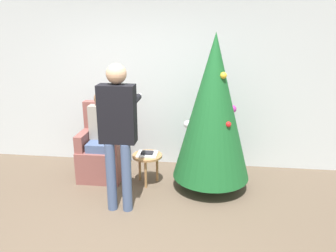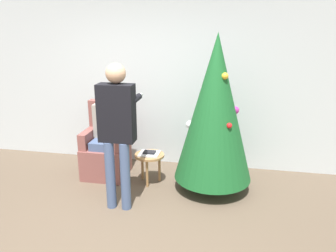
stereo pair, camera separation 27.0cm
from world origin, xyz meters
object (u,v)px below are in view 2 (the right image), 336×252
object	(u,v)px
armchair	(107,150)
person_standing	(117,124)
christmas_tree	(215,109)
person_seated	(105,130)
side_stool	(149,158)

from	to	relation	value
armchair	person_standing	xyz separation A→B (m)	(0.49, -0.85, 0.69)
christmas_tree	person_standing	xyz separation A→B (m)	(-1.11, -0.67, -0.07)
person_seated	side_stool	distance (m)	0.79
person_standing	side_stool	distance (m)	1.01
person_standing	side_stool	world-z (taller)	person_standing
side_stool	person_seated	bearing A→B (deg)	169.40
armchair	side_stool	bearing A→B (deg)	-12.96
christmas_tree	armchair	xyz separation A→B (m)	(-1.60, 0.17, -0.75)
person_seated	side_stool	xyz separation A→B (m)	(0.70, -0.13, -0.34)
armchair	person_seated	bearing A→B (deg)	-90.00
christmas_tree	side_stool	bearing A→B (deg)	179.17
person_seated	person_standing	size ratio (longest dim) A/B	0.72
christmas_tree	person_seated	size ratio (longest dim) A/B	1.65
christmas_tree	person_standing	distance (m)	1.30
person_standing	christmas_tree	bearing A→B (deg)	31.34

